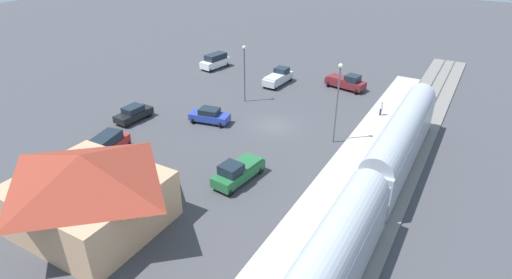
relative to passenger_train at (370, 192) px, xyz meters
name	(u,v)px	position (x,y,z in m)	size (l,w,h in m)	color
ground_plane	(274,125)	(14.00, -11.54, -2.86)	(200.00, 200.00, 0.00)	#424247
railway_track	(400,156)	(0.00, -11.54, -2.76)	(4.80, 70.00, 0.30)	slate
platform	(361,145)	(4.00, -11.54, -2.71)	(3.20, 46.00, 0.30)	#B7B2A8
passenger_train	(370,192)	(0.00, 0.00, 0.00)	(2.93, 38.36, 4.98)	#ADB2BC
station_building	(87,190)	(18.00, 10.46, 0.31)	(10.83, 9.61, 6.11)	tan
pedestrian_on_platform	(381,107)	(4.20, -19.59, -1.58)	(0.36, 0.36, 1.71)	#23284C
sedan_black	(134,113)	(28.65, -4.75, -1.98)	(2.12, 4.61, 1.74)	black
sedan_blue	(210,116)	(20.71, -8.58, -1.98)	(4.77, 2.89, 1.74)	#283D9E
pickup_green	(238,171)	(11.57, 0.02, -1.83)	(2.57, 5.59, 2.14)	#236638
suv_red	(107,145)	(25.04, 2.47, -1.71)	(2.92, 5.20, 2.22)	red
pickup_silver	(278,77)	(19.59, -23.55, -1.83)	(2.24, 5.50, 2.14)	silver
pickup_maroon	(346,82)	(10.75, -26.49, -1.83)	(5.67, 3.23, 2.14)	maroon
suv_white	(215,61)	(31.29, -25.08, -1.71)	(2.71, 5.15, 2.22)	white
light_pole_near_platform	(338,95)	(6.80, -11.13, 2.42)	(0.44, 0.44, 8.50)	#515156
light_pole_lot_center	(244,67)	(20.49, -15.95, 1.72)	(0.44, 0.44, 7.20)	#515156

